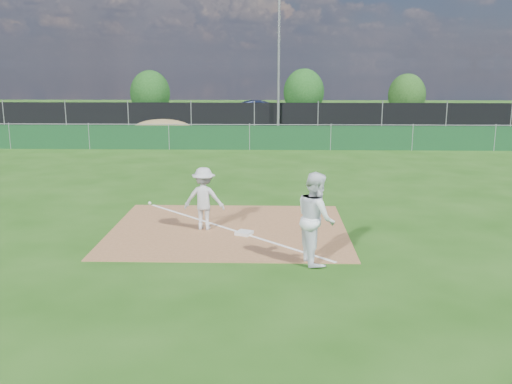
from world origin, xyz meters
TOP-DOWN VIEW (x-y plane):
  - ground at (0.00, 10.00)m, footprint 90.00×90.00m
  - infield_dirt at (0.00, 1.00)m, footprint 6.00×5.00m
  - foul_line at (0.00, 1.00)m, footprint 5.01×5.01m
  - green_fence at (0.00, 15.00)m, footprint 44.00×0.05m
  - dirt_mound at (-5.00, 18.50)m, footprint 3.38×2.60m
  - black_fence at (0.00, 23.00)m, footprint 46.00×0.04m
  - parking_lot at (0.00, 28.00)m, footprint 46.00×9.00m
  - light_pole at (1.50, 22.70)m, footprint 0.16×0.16m
  - first_base at (0.42, 0.54)m, footprint 0.48×0.48m
  - play_at_first at (-0.63, 1.01)m, footprint 1.99×0.67m
  - runner at (2.03, -1.40)m, footprint 0.94×1.10m
  - car_left at (-4.39, 27.86)m, footprint 4.06×1.73m
  - car_mid at (0.41, 27.83)m, footprint 4.98×1.95m
  - car_right at (5.96, 27.66)m, footprint 5.34×3.68m
  - tree_left at (-8.53, 32.38)m, footprint 3.12×3.12m
  - tree_mid at (3.64, 33.08)m, footprint 3.23×3.23m
  - tree_right at (11.70, 32.56)m, footprint 2.91×2.91m

SIDE VIEW (x-z plane):
  - ground at x=0.00m, z-range 0.00..0.00m
  - parking_lot at x=0.00m, z-range 0.00..0.01m
  - infield_dirt at x=0.00m, z-range 0.00..0.02m
  - foul_line at x=0.00m, z-range 0.02..0.03m
  - first_base at x=0.42m, z-range 0.02..0.10m
  - dirt_mound at x=-5.00m, z-range 0.00..1.17m
  - green_fence at x=0.00m, z-range 0.00..1.20m
  - car_left at x=-4.39m, z-range 0.01..1.38m
  - car_right at x=5.96m, z-range 0.01..1.44m
  - car_mid at x=0.41m, z-range 0.01..1.63m
  - play_at_first at x=-0.63m, z-range 0.02..1.62m
  - black_fence at x=0.00m, z-range 0.00..1.80m
  - runner at x=2.03m, z-range 0.00..1.97m
  - tree_right at x=11.70m, z-range 0.05..3.50m
  - tree_left at x=-8.53m, z-range 0.05..3.76m
  - tree_mid at x=3.64m, z-range 0.06..3.88m
  - light_pole at x=1.50m, z-range 0.00..8.00m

